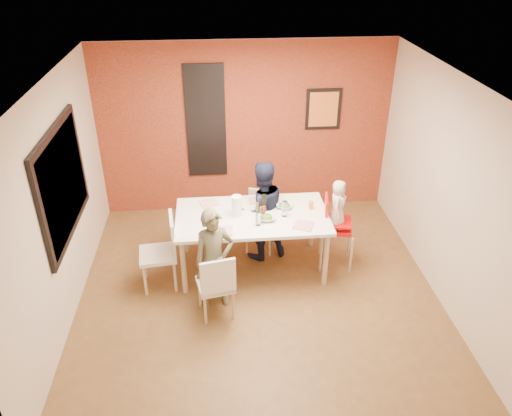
{
  "coord_description": "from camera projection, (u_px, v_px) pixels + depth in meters",
  "views": [
    {
      "loc": [
        -0.46,
        -5.04,
        4.1
      ],
      "look_at": [
        0.0,
        0.3,
        1.05
      ],
      "focal_mm": 35.0,
      "sensor_mm": 36.0,
      "label": 1
    }
  ],
  "objects": [
    {
      "name": "condiment_brown",
      "position": [
        258.0,
        207.0,
        6.48
      ],
      "size": [
        0.04,
        0.04,
        0.16
      ],
      "primitive_type": "cylinder",
      "color": "brown",
      "rests_on": "dining_table"
    },
    {
      "name": "wine_glass_a",
      "position": [
        258.0,
        218.0,
        6.21
      ],
      "size": [
        0.07,
        0.07,
        0.19
      ],
      "primitive_type": "cylinder",
      "color": "silver",
      "rests_on": "dining_table"
    },
    {
      "name": "ceiling",
      "position": [
        259.0,
        82.0,
        5.1
      ],
      "size": [
        4.5,
        4.5,
        0.02
      ],
      "primitive_type": "cube",
      "color": "white",
      "rests_on": "wall_back"
    },
    {
      "name": "salad_bowl_a",
      "position": [
        267.0,
        218.0,
        6.35
      ],
      "size": [
        0.25,
        0.25,
        0.06
      ],
      "primitive_type": "imported",
      "rotation": [
        0.0,
        0.0,
        -0.06
      ],
      "color": "white",
      "rests_on": "dining_table"
    },
    {
      "name": "picture_window_pane",
      "position": [
        64.0,
        182.0,
        5.67
      ],
      "size": [
        0.02,
        1.55,
        1.15
      ],
      "primitive_type": "cube",
      "color": "black",
      "rests_on": "wall_left"
    },
    {
      "name": "wall_right",
      "position": [
        446.0,
        190.0,
        5.93
      ],
      "size": [
        0.02,
        4.5,
        2.7
      ],
      "primitive_type": "cube",
      "color": "beige",
      "rests_on": "ground"
    },
    {
      "name": "chair_far",
      "position": [
        261.0,
        217.0,
        7.09
      ],
      "size": [
        0.5,
        0.5,
        0.87
      ],
      "rotation": [
        0.0,
        0.0,
        -0.28
      ],
      "color": "beige",
      "rests_on": "ground"
    },
    {
      "name": "paper_towel_roll",
      "position": [
        237.0,
        206.0,
        6.38
      ],
      "size": [
        0.13,
        0.13,
        0.29
      ],
      "primitive_type": "cylinder",
      "color": "white",
      "rests_on": "dining_table"
    },
    {
      "name": "sippy_cup",
      "position": [
        311.0,
        205.0,
        6.58
      ],
      "size": [
        0.06,
        0.06,
        0.11
      ],
      "primitive_type": "cylinder",
      "color": "orange",
      "rests_on": "dining_table"
    },
    {
      "name": "brick_accent_wall",
      "position": [
        245.0,
        130.0,
        7.69
      ],
      "size": [
        4.5,
        0.02,
        2.7
      ],
      "primitive_type": "cube",
      "color": "maroon",
      "rests_on": "ground"
    },
    {
      "name": "chair_left",
      "position": [
        164.0,
        248.0,
        6.29
      ],
      "size": [
        0.51,
        0.51,
        0.99
      ],
      "rotation": [
        0.0,
        0.0,
        4.83
      ],
      "color": "white",
      "rests_on": "ground"
    },
    {
      "name": "salad_bowl_b",
      "position": [
        285.0,
        206.0,
        6.63
      ],
      "size": [
        0.27,
        0.27,
        0.05
      ],
      "primitive_type": "imported",
      "rotation": [
        0.0,
        0.0,
        -0.26
      ],
      "color": "white",
      "rests_on": "dining_table"
    },
    {
      "name": "wine_bottle",
      "position": [
        264.0,
        205.0,
        6.42
      ],
      "size": [
        0.07,
        0.07,
        0.28
      ],
      "primitive_type": "cylinder",
      "color": "black",
      "rests_on": "dining_table"
    },
    {
      "name": "high_chair",
      "position": [
        334.0,
        225.0,
        6.65
      ],
      "size": [
        0.5,
        0.5,
        1.02
      ],
      "rotation": [
        0.0,
        0.0,
        1.38
      ],
      "color": "red",
      "rests_on": "ground"
    },
    {
      "name": "chair_near",
      "position": [
        217.0,
        283.0,
        5.77
      ],
      "size": [
        0.48,
        0.48,
        0.88
      ],
      "rotation": [
        0.0,
        0.0,
        3.35
      ],
      "color": "white",
      "rests_on": "ground"
    },
    {
      "name": "child_near",
      "position": [
        214.0,
        260.0,
        5.89
      ],
      "size": [
        0.54,
        0.42,
        1.32
      ],
      "primitive_type": "imported",
      "rotation": [
        0.0,
        0.0,
        0.24
      ],
      "color": "brown",
      "rests_on": "ground"
    },
    {
      "name": "wall_back",
      "position": [
        245.0,
        129.0,
        7.71
      ],
      "size": [
        4.5,
        0.02,
        2.7
      ],
      "primitive_type": "cube",
      "color": "beige",
      "rests_on": "ground"
    },
    {
      "name": "glassblock_strip",
      "position": [
        206.0,
        122.0,
        7.56
      ],
      "size": [
        0.55,
        0.03,
        1.7
      ],
      "primitive_type": "cube",
      "color": "silver",
      "rests_on": "wall_back"
    },
    {
      "name": "ground",
      "position": [
        258.0,
        290.0,
        6.43
      ],
      "size": [
        4.5,
        4.5,
        0.0
      ],
      "primitive_type": "plane",
      "color": "brown",
      "rests_on": "ground"
    },
    {
      "name": "wine_glass_b",
      "position": [
        285.0,
        209.0,
        6.4
      ],
      "size": [
        0.07,
        0.07,
        0.21
      ],
      "primitive_type": "cylinder",
      "color": "white",
      "rests_on": "dining_table"
    },
    {
      "name": "wall_left",
      "position": [
        59.0,
        206.0,
        5.59
      ],
      "size": [
        0.02,
        4.5,
        2.7
      ],
      "primitive_type": "cube",
      "color": "beige",
      "rests_on": "ground"
    },
    {
      "name": "wall_front",
      "position": [
        285.0,
        338.0,
        3.81
      ],
      "size": [
        4.5,
        0.02,
        2.7
      ],
      "primitive_type": "cube",
      "color": "beige",
      "rests_on": "ground"
    },
    {
      "name": "glassblock_surround",
      "position": [
        206.0,
        122.0,
        7.56
      ],
      "size": [
        0.6,
        0.03,
        1.76
      ],
      "primitive_type": "cube",
      "color": "black",
      "rests_on": "wall_back"
    },
    {
      "name": "condiment_red",
      "position": [
        264.0,
        212.0,
        6.39
      ],
      "size": [
        0.04,
        0.04,
        0.15
      ],
      "primitive_type": "cylinder",
      "color": "red",
      "rests_on": "dining_table"
    },
    {
      "name": "picture_window_frame",
      "position": [
        63.0,
        182.0,
        5.67
      ],
      "size": [
        0.05,
        1.7,
        1.3
      ],
      "primitive_type": "cube",
      "color": "black",
      "rests_on": "wall_left"
    },
    {
      "name": "plate_near_left",
      "position": [
        224.0,
        231.0,
        6.12
      ],
      "size": [
        0.24,
        0.24,
        0.01
      ],
      "primitive_type": "cube",
      "rotation": [
        0.0,
        0.0,
        -0.04
      ],
      "color": "white",
      "rests_on": "dining_table"
    },
    {
      "name": "art_print_canvas",
      "position": [
        324.0,
        109.0,
        7.61
      ],
      "size": [
        0.44,
        0.01,
        0.54
      ],
      "primitive_type": "cube",
      "color": "orange",
      "rests_on": "wall_back"
    },
    {
      "name": "plate_far_left",
      "position": [
        209.0,
        204.0,
        6.72
      ],
      "size": [
        0.29,
        0.29,
        0.01
      ],
      "primitive_type": "cube",
      "rotation": [
        0.0,
        0.0,
        0.3
      ],
      "color": "white",
      "rests_on": "dining_table"
    },
    {
      "name": "toddler",
      "position": [
        338.0,
        204.0,
        6.48
      ],
      "size": [
        0.32,
        0.38,
        0.67
      ],
      "primitive_type": "imported",
      "rotation": [
        0.0,
        0.0,
        1.2
      ],
      "color": "beige",
      "rests_on": "high_chair"
    },
    {
      "name": "plate_near_right",
      "position": [
        303.0,
        225.0,
        6.23
      ],
      "size": [
        0.31,
        0.31,
        0.01
      ],
      "primitive_type": "cube",
      "rotation": [
        0.0,
        0.0,
        -0.42
      ],
      "color": "white",
      "rests_on": "dining_table"
    },
    {
      "name": "plate_far_mid",
      "position": [
        256.0,
        200.0,
        6.8
      ],
      "size": [
        0.21,
        0.21,
        0.01
      ],
      "primitive_type": "cube",
      "rotation": [
        0.0,
        0.0,
        0.02
      ],
      "color": "white",
      "rests_on": "dining_table"
    },
    {
      "name": "art_print_frame",
      "position": [
        323.0,
        109.0,
        7.62
      ],
      "size": [
        0.54,
        0.03,
        0.64
      ],
      "primitive_type": "cube",
      "color": "black",
      "rests_on": "wall_back"
    },
    {
      "name": "dining_table",
      "position": [
        252.0,
        220.0,
        6.5
      ],
      "size": [
        1.98,
        1.11,
        0.82
      ],
      "rotation": [
        0.0,
        0.0,
        0.01
      ],
      "color": "white",
      "rests_on": "ground"
    },
    {
      "name": "condiment_green",
      "position": [
        261.0,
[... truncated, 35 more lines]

